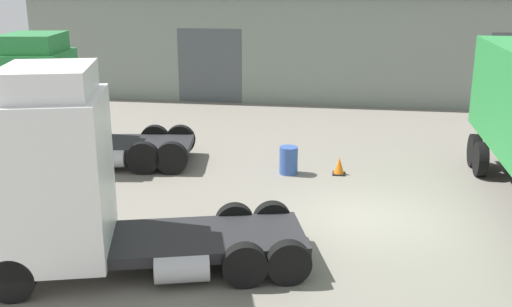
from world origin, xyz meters
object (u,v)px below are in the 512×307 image
oil_drum (289,160)px  traffic_cone (339,167)px  tractor_unit_green (48,104)px  tractor_unit_white (70,180)px

oil_drum → traffic_cone: (1.59, 0.17, -0.19)m
oil_drum → tractor_unit_green: bearing=-179.1°
tractor_unit_green → traffic_cone: bearing=173.2°
tractor_unit_white → oil_drum: tractor_unit_white is taller
tractor_unit_white → oil_drum: 8.33m
tractor_unit_green → oil_drum: 8.09m
tractor_unit_green → traffic_cone: (9.52, 0.30, -1.78)m
tractor_unit_white → oil_drum: size_ratio=7.86×
oil_drum → traffic_cone: bearing=6.0°
tractor_unit_green → tractor_unit_white: (4.14, -7.11, 0.03)m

